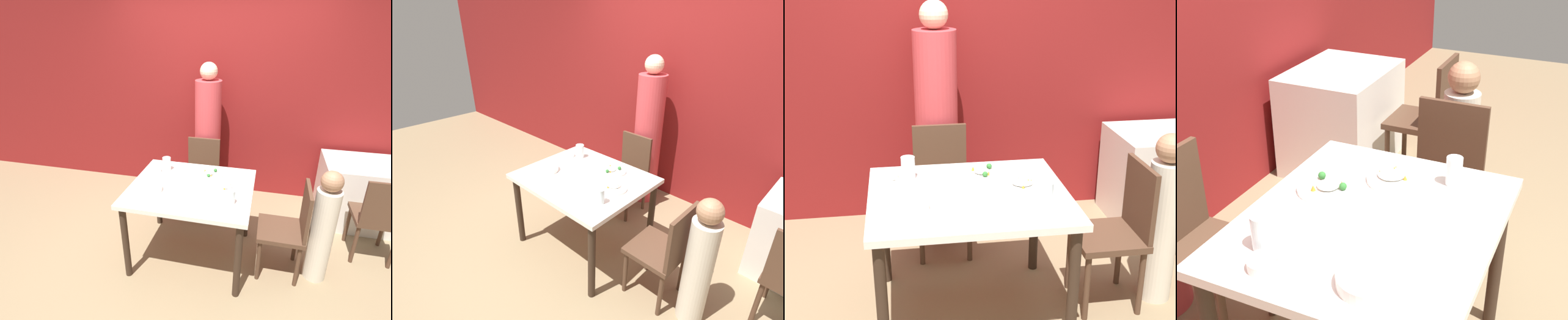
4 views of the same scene
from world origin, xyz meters
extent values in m
plane|color=#847051|center=(0.00, 0.00, 0.00)|extent=(10.00, 10.00, 0.00)
cube|color=maroon|center=(0.00, 1.45, 1.35)|extent=(10.00, 0.06, 2.70)
cube|color=silver|center=(0.00, 0.00, 0.75)|extent=(1.10, 0.95, 0.04)
cylinder|color=#332319|center=(-0.49, -0.41, 0.37)|extent=(0.06, 0.06, 0.73)
cylinder|color=#332319|center=(0.49, -0.41, 0.37)|extent=(0.06, 0.06, 0.73)
cylinder|color=#332319|center=(-0.49, 0.41, 0.37)|extent=(0.06, 0.06, 0.73)
cylinder|color=#332319|center=(0.49, 0.41, 0.37)|extent=(0.06, 0.06, 0.73)
cube|color=#4C3323|center=(-0.08, 0.74, 0.44)|extent=(0.40, 0.40, 0.04)
cube|color=#4C3323|center=(-0.08, 0.93, 0.68)|extent=(0.38, 0.03, 0.43)
cylinder|color=#4C3323|center=(-0.25, 0.58, 0.21)|extent=(0.04, 0.04, 0.42)
cylinder|color=#4C3323|center=(0.08, 0.58, 0.21)|extent=(0.04, 0.04, 0.42)
cylinder|color=#4C3323|center=(-0.25, 0.91, 0.21)|extent=(0.04, 0.04, 0.42)
cylinder|color=#4C3323|center=(0.08, 0.91, 0.21)|extent=(0.04, 0.04, 0.42)
cube|color=#4C3323|center=(0.82, -0.02, 0.44)|extent=(0.40, 0.40, 0.04)
cube|color=#4C3323|center=(1.01, -0.02, 0.68)|extent=(0.03, 0.38, 0.43)
cylinder|color=#4C3323|center=(0.66, 0.15, 0.21)|extent=(0.04, 0.04, 0.42)
cylinder|color=#4C3323|center=(0.66, -0.18, 0.21)|extent=(0.04, 0.04, 0.42)
cylinder|color=#4C3323|center=(0.99, 0.15, 0.21)|extent=(0.04, 0.04, 0.42)
cylinder|color=#4C3323|center=(0.99, -0.18, 0.21)|extent=(0.04, 0.04, 0.42)
cylinder|color=#C63D42|center=(-0.08, 1.14, 0.76)|extent=(0.31, 0.31, 1.53)
sphere|color=beige|center=(-0.08, 1.14, 1.63)|extent=(0.20, 0.20, 0.20)
cylinder|color=beige|center=(1.16, -0.02, 0.45)|extent=(0.20, 0.20, 0.89)
sphere|color=#9E7051|center=(1.16, -0.02, 0.98)|extent=(0.18, 0.18, 0.18)
cylinder|color=white|center=(-0.34, -0.16, 0.80)|extent=(0.23, 0.23, 0.05)
cylinder|color=#BC5123|center=(-0.34, -0.16, 0.82)|extent=(0.20, 0.20, 0.01)
cylinder|color=white|center=(0.32, 0.02, 0.78)|extent=(0.26, 0.26, 0.02)
ellipsoid|color=white|center=(0.31, 0.05, 0.80)|extent=(0.12, 0.12, 0.02)
cone|color=orange|center=(0.30, -0.02, 0.80)|extent=(0.02, 0.02, 0.02)
cone|color=orange|center=(0.35, 0.05, 0.81)|extent=(0.02, 0.02, 0.03)
cone|color=orange|center=(0.30, 0.10, 0.80)|extent=(0.01, 0.01, 0.02)
cone|color=orange|center=(0.37, 0.05, 0.80)|extent=(0.02, 0.02, 0.02)
cylinder|color=white|center=(0.12, 0.26, 0.78)|extent=(0.26, 0.26, 0.02)
ellipsoid|color=white|center=(0.11, 0.25, 0.80)|extent=(0.10, 0.10, 0.02)
sphere|color=#2D702D|center=(0.12, 0.18, 0.81)|extent=(0.03, 0.03, 0.03)
cone|color=orange|center=(0.14, 0.20, 0.81)|extent=(0.01, 0.01, 0.03)
sphere|color=#2D702D|center=(0.17, 0.30, 0.81)|extent=(0.03, 0.03, 0.03)
cone|color=orange|center=(0.07, 0.29, 0.80)|extent=(0.02, 0.02, 0.03)
cylinder|color=white|center=(-0.42, 0.20, 0.79)|extent=(0.12, 0.12, 0.04)
cylinder|color=white|center=(-0.42, 0.20, 0.81)|extent=(0.10, 0.10, 0.01)
cylinder|color=silver|center=(-0.32, 0.27, 0.84)|extent=(0.08, 0.08, 0.13)
cylinder|color=silver|center=(0.39, -0.21, 0.84)|extent=(0.07, 0.07, 0.13)
cube|color=silver|center=(0.05, 0.02, 0.78)|extent=(0.18, 0.04, 0.01)
cylinder|color=#4C3323|center=(1.53, 0.58, 0.21)|extent=(0.04, 0.04, 0.42)
cylinder|color=#4C3323|center=(1.53, 0.25, 0.21)|extent=(0.04, 0.04, 0.42)
camera|label=1|loc=(0.61, -2.35, 2.14)|focal=28.00mm
camera|label=2|loc=(1.72, -1.72, 2.14)|focal=28.00mm
camera|label=3|loc=(-0.36, -2.73, 2.00)|focal=50.00mm
camera|label=4|loc=(-1.58, -0.73, 1.93)|focal=50.00mm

